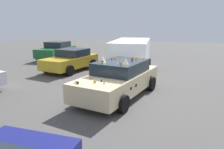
# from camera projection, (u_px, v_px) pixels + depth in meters

# --- Properties ---
(ground_plane) EXTENTS (60.00, 60.00, 0.00)m
(ground_plane) POSITION_uv_depth(u_px,v_px,m) (118.00, 96.00, 8.98)
(ground_plane) COLOR #514F4C
(art_car_decorated) EXTENTS (4.81, 2.34, 1.69)m
(art_car_decorated) POSITION_uv_depth(u_px,v_px,m) (119.00, 79.00, 8.85)
(art_car_decorated) COLOR beige
(art_car_decorated) RESTS_ON ground
(parked_van_near_right) EXTENTS (5.21, 3.05, 2.02)m
(parked_van_near_right) POSITION_uv_depth(u_px,v_px,m) (131.00, 55.00, 12.89)
(parked_van_near_right) COLOR silver
(parked_van_near_right) RESTS_ON ground
(parked_sedan_behind_left) EXTENTS (4.19, 2.44, 1.48)m
(parked_sedan_behind_left) POSITION_uv_depth(u_px,v_px,m) (57.00, 50.00, 18.42)
(parked_sedan_behind_left) COLOR #1E602D
(parked_sedan_behind_left) RESTS_ON ground
(parked_sedan_near_left) EXTENTS (4.02, 2.21, 1.39)m
(parked_sedan_near_left) POSITION_uv_depth(u_px,v_px,m) (71.00, 60.00, 13.82)
(parked_sedan_near_left) COLOR gold
(parked_sedan_near_left) RESTS_ON ground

